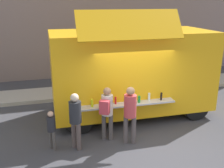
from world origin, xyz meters
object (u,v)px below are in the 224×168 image
at_px(trash_bin, 191,77).
at_px(customer_front_ordering, 130,110).
at_px(customer_rear_waiting, 75,116).
at_px(child_near_queue, 51,127).
at_px(food_truck_main, 131,70).
at_px(customer_mid_with_backpack, 107,109).

xyz_separation_m(trash_bin, customer_front_ordering, (-4.59, -4.32, 0.58)).
height_order(customer_rear_waiting, child_near_queue, customer_rear_waiting).
distance_m(customer_rear_waiting, child_near_queue, 0.72).
bearing_deg(food_truck_main, customer_front_ordering, -109.10).
height_order(customer_front_ordering, customer_rear_waiting, customer_front_ordering).
bearing_deg(customer_rear_waiting, customer_front_ordering, -35.73).
distance_m(food_truck_main, trash_bin, 4.67).
bearing_deg(food_truck_main, customer_mid_with_backpack, -127.54).
distance_m(food_truck_main, customer_rear_waiting, 2.99).
relative_size(customer_front_ordering, customer_mid_with_backpack, 1.06).
xyz_separation_m(customer_mid_with_backpack, child_near_queue, (-1.57, -0.10, -0.31)).
bearing_deg(customer_rear_waiting, food_truck_main, 8.61).
distance_m(trash_bin, child_near_queue, 7.88).
relative_size(trash_bin, child_near_queue, 0.78).
distance_m(customer_front_ordering, child_near_queue, 2.19).
xyz_separation_m(trash_bin, child_near_queue, (-6.75, -4.07, 0.23)).
bearing_deg(trash_bin, customer_mid_with_backpack, -142.52).
height_order(trash_bin, child_near_queue, child_near_queue).
bearing_deg(trash_bin, child_near_queue, -148.89).
distance_m(customer_front_ordering, customer_rear_waiting, 1.51).
xyz_separation_m(trash_bin, customer_rear_waiting, (-6.10, -4.21, 0.52)).
xyz_separation_m(customer_front_ordering, child_near_queue, (-2.15, 0.24, -0.34)).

